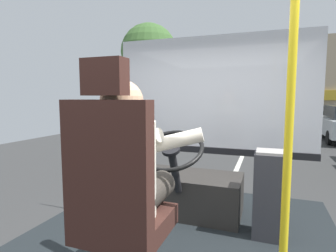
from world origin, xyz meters
TOP-DOWN VIEW (x-y plane):
  - ground at (0.00, 8.80)m, footprint 18.00×44.00m
  - driver_seat at (-0.09, -0.54)m, footprint 0.48×0.48m
  - bus_driver at (-0.09, -0.43)m, footprint 0.80×0.56m
  - steering_console at (-0.09, 0.79)m, footprint 1.10×1.03m
  - handrail_pole at (0.77, -0.27)m, footprint 0.04×0.04m
  - fare_box at (0.70, 0.58)m, footprint 0.25×0.26m
  - windshield_panel at (0.00, 1.62)m, footprint 2.50×0.08m
  - street_tree at (-4.45, 9.70)m, footprint 2.52×2.52m
  - parked_car_black at (3.68, 15.89)m, footprint 1.92×4.10m

SIDE VIEW (x-z plane):
  - ground at x=0.00m, z-range -0.05..0.00m
  - parked_car_black at x=3.68m, z-range 0.02..1.41m
  - steering_console at x=-0.09m, z-range 0.42..1.31m
  - fare_box at x=0.70m, z-range 0.63..1.38m
  - driver_seat at x=-0.09m, z-range 0.55..1.92m
  - bus_driver at x=-0.09m, z-range 1.05..1.81m
  - windshield_panel at x=0.00m, z-range 0.94..2.42m
  - handrail_pole at x=0.77m, z-range 0.63..2.90m
  - street_tree at x=-4.45m, z-range 1.27..6.39m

